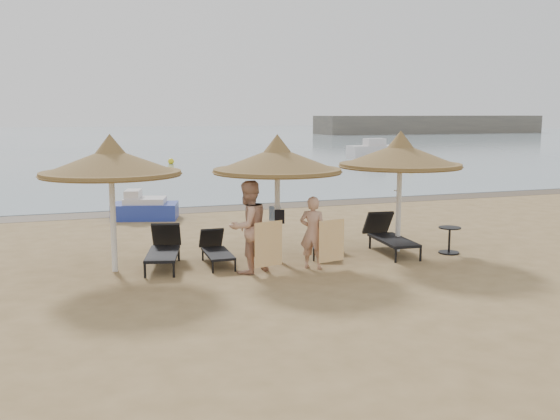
% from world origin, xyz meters
% --- Properties ---
extents(ground, '(160.00, 160.00, 0.00)m').
position_xyz_m(ground, '(0.00, 0.00, 0.00)').
color(ground, '#9B7E51').
rests_on(ground, ground).
extents(sea, '(200.00, 140.00, 0.03)m').
position_xyz_m(sea, '(0.00, 80.00, 0.01)').
color(sea, slate).
rests_on(sea, ground).
extents(wet_sand_strip, '(200.00, 1.60, 0.01)m').
position_xyz_m(wet_sand_strip, '(0.00, 9.40, 0.00)').
color(wet_sand_strip, brown).
rests_on(wet_sand_strip, ground).
extents(palapa_left, '(3.05, 3.05, 3.03)m').
position_xyz_m(palapa_left, '(-3.54, 1.24, 2.41)').
color(palapa_left, white).
rests_on(palapa_left, ground).
extents(palapa_center, '(3.02, 3.02, 2.99)m').
position_xyz_m(palapa_center, '(0.15, 0.93, 2.38)').
color(palapa_center, white).
rests_on(palapa_center, ground).
extents(palapa_right, '(3.06, 3.06, 3.04)m').
position_xyz_m(palapa_right, '(3.39, 0.98, 2.42)').
color(palapa_right, white).
rests_on(palapa_right, ground).
extents(lounger_far_left, '(1.13, 2.11, 0.90)m').
position_xyz_m(lounger_far_left, '(-2.43, 1.40, 0.40)').
color(lounger_far_left, black).
rests_on(lounger_far_left, ground).
extents(lounger_near_left, '(0.62, 1.69, 0.75)m').
position_xyz_m(lounger_near_left, '(-1.25, 1.23, 0.34)').
color(lounger_near_left, black).
rests_on(lounger_near_left, ground).
extents(lounger_near_right, '(1.10, 1.68, 0.72)m').
position_xyz_m(lounger_near_right, '(1.53, 1.36, 0.32)').
color(lounger_near_right, black).
rests_on(lounger_near_right, ground).
extents(lounger_far_right, '(0.89, 2.17, 0.94)m').
position_xyz_m(lounger_far_right, '(3.14, 0.99, 0.42)').
color(lounger_far_right, black).
rests_on(lounger_far_right, ground).
extents(side_table, '(0.55, 0.55, 0.66)m').
position_xyz_m(side_table, '(4.48, 0.32, 0.31)').
color(side_table, black).
rests_on(side_table, ground).
extents(person_left, '(1.28, 1.09, 2.35)m').
position_xyz_m(person_left, '(-0.78, 0.16, 1.18)').
color(person_left, tan).
rests_on(person_left, ground).
extents(person_right, '(1.04, 0.97, 1.90)m').
position_xyz_m(person_right, '(0.69, 0.04, 0.95)').
color(person_right, tan).
rests_on(person_right, ground).
extents(towel_left, '(0.69, 0.19, 0.98)m').
position_xyz_m(towel_left, '(-0.43, -0.19, 0.68)').
color(towel_left, orange).
rests_on(towel_left, ground).
extents(towel_right, '(0.67, 0.15, 0.95)m').
position_xyz_m(towel_right, '(1.04, -0.21, 0.66)').
color(towel_right, orange).
rests_on(towel_right, ground).
extents(bag_patterned, '(0.28, 0.18, 0.34)m').
position_xyz_m(bag_patterned, '(0.15, 1.11, 1.12)').
color(bag_patterned, silver).
rests_on(bag_patterned, ground).
extents(bag_dark, '(0.24, 0.14, 0.32)m').
position_xyz_m(bag_dark, '(0.15, 0.77, 1.09)').
color(bag_dark, black).
rests_on(bag_dark, ground).
extents(pedal_boat, '(2.33, 1.74, 0.97)m').
position_xyz_m(pedal_boat, '(-2.05, 8.02, 0.36)').
color(pedal_boat, '#2538A0').
rests_on(pedal_boat, ground).
extents(buoy_left, '(0.32, 0.32, 0.32)m').
position_xyz_m(buoy_left, '(-4.91, 23.44, 0.16)').
color(buoy_left, yellow).
rests_on(buoy_left, ground).
extents(buoy_mid, '(0.41, 0.41, 0.41)m').
position_xyz_m(buoy_mid, '(2.44, 29.77, 0.21)').
color(buoy_mid, yellow).
rests_on(buoy_mid, ground).
extents(buoy_right, '(0.35, 0.35, 0.35)m').
position_xyz_m(buoy_right, '(15.80, 20.97, 0.17)').
color(buoy_right, yellow).
rests_on(buoy_right, ground).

